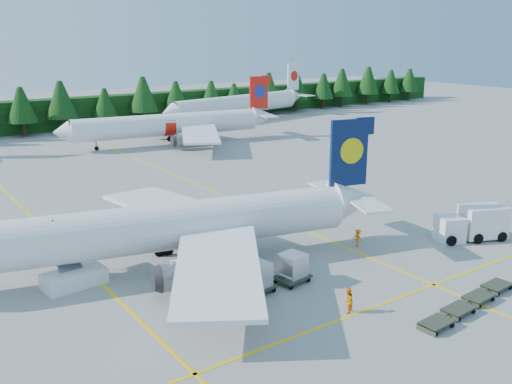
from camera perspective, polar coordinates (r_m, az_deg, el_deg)
ground at (r=44.05m, az=6.25°, el=-8.41°), size 320.00×320.00×0.00m
taxi_stripe_a at (r=54.70m, az=-19.46°, el=-4.41°), size 0.25×120.00×0.01m
taxi_stripe_b at (r=62.48m, az=-1.62°, el=-1.08°), size 0.25×120.00×0.01m
taxi_stripe_cross at (r=40.18m, az=11.97°, el=-11.12°), size 80.00×0.25×0.01m
treeline_hedge at (r=116.24m, az=-21.42°, el=7.07°), size 220.00×4.00×6.00m
airliner_navy at (r=44.60m, az=-11.18°, el=-3.79°), size 36.92×30.03×10.90m
airliner_red at (r=96.67m, az=-9.18°, el=6.59°), size 36.89×30.14×10.77m
airliner_far_right at (r=121.82m, az=-2.28°, el=8.73°), size 39.06×10.64×11.46m
airstairs at (r=44.30m, az=-17.94°, el=-7.76°), size 4.61×6.26×3.95m
service_truck at (r=54.49m, az=20.71°, el=-2.95°), size 6.64×4.48×3.02m
dolly_train at (r=41.52m, az=20.51°, el=-10.28°), size 10.38×2.59×0.13m
uld_pair at (r=41.52m, az=1.89°, el=-7.94°), size 5.87×2.32×1.89m
crew_a at (r=40.45m, az=0.43°, el=-9.27°), size 0.68×0.52×1.67m
crew_b at (r=38.67m, az=9.17°, el=-10.65°), size 1.03×0.94×1.73m
crew_c at (r=50.30m, az=10.14°, el=-4.54°), size 0.54×0.71×1.55m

